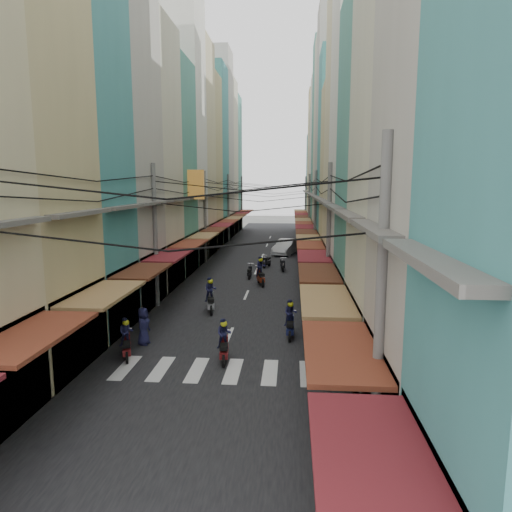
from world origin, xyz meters
The scene contains 15 objects.
ground centered at (0.00, 0.00, 0.00)m, with size 160.00×160.00×0.00m, color #61615D.
road centered at (0.00, 20.00, 0.01)m, with size 10.00×80.00×0.02m, color black.
sidewalk_left centered at (-6.50, 20.00, 0.03)m, with size 3.00×80.00×0.06m, color gray.
sidewalk_right centered at (6.50, 20.00, 0.03)m, with size 3.00×80.00×0.06m, color gray.
crosswalk centered at (0.00, -6.00, 0.03)m, with size 7.55×2.40×0.01m.
building_row_left centered at (-7.92, 16.56, 9.78)m, with size 7.80×67.67×23.70m.
building_row_right centered at (7.92, 16.45, 9.41)m, with size 7.80×68.98×22.59m.
utility_poles centered at (0.00, 15.01, 6.59)m, with size 10.20×66.13×8.20m.
white_car centered at (2.33, 23.31, 0.00)m, with size 5.49×2.15×1.94m, color silver.
bicycle centered at (7.50, 1.34, 0.00)m, with size 0.58×1.55×1.07m, color black.
moving_scooters centered at (0.03, 3.66, 0.55)m, with size 7.15×22.75×2.01m.
parked_scooters centered at (3.57, -4.49, 0.47)m, with size 12.74×13.73×0.96m.
pedestrians centered at (-4.11, 0.86, 1.01)m, with size 11.84×20.70×2.20m.
market_umbrella centered at (6.43, -8.35, 2.31)m, with size 2.48×2.48×2.62m.
traffic_sign centered at (4.78, -1.00, 2.04)m, with size 0.10×0.62×2.81m.
Camera 1 is at (2.86, -22.29, 7.05)m, focal length 32.00 mm.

